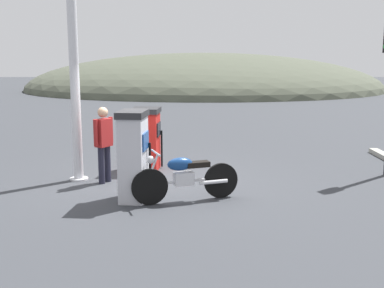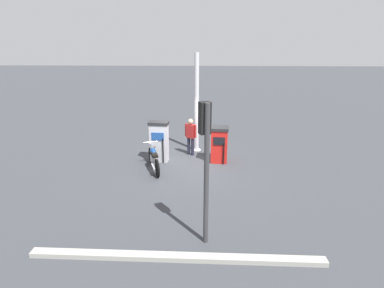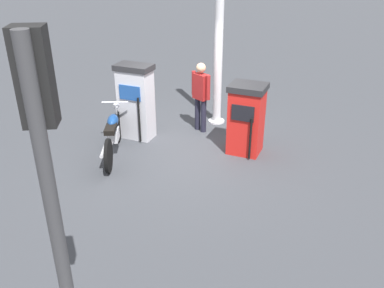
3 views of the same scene
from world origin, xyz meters
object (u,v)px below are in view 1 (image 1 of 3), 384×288
Objects in this scene: fuel_pump_near at (135,155)px; attendant_person at (105,140)px; fuel_pump_far at (148,138)px; motorcycle_near_pump at (186,176)px; canopy_support_pole at (76,84)px.

fuel_pump_near is 1.04× the size of attendant_person.
fuel_pump_far is 2.75m from motorcycle_near_pump.
canopy_support_pole is at bearing -145.05° from fuel_pump_far.
canopy_support_pole is (-1.39, -0.97, 1.33)m from fuel_pump_far.
motorcycle_near_pump is at bearing -6.08° from fuel_pump_near.
canopy_support_pole reaches higher than fuel_pump_near.
attendant_person is (-0.78, 1.26, 0.07)m from fuel_pump_near.
attendant_person is at bearing -20.86° from canopy_support_pole.
fuel_pump_near reaches higher than fuel_pump_far.
canopy_support_pole reaches higher than fuel_pump_far.
motorcycle_near_pump is at bearing -34.25° from canopy_support_pole.
attendant_person reaches higher than fuel_pump_far.
attendant_person is (-0.78, -1.21, 0.17)m from fuel_pump_far.
canopy_support_pole is (-1.39, 1.49, 1.23)m from fuel_pump_near.
fuel_pump_far is at bearing 89.99° from fuel_pump_near.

